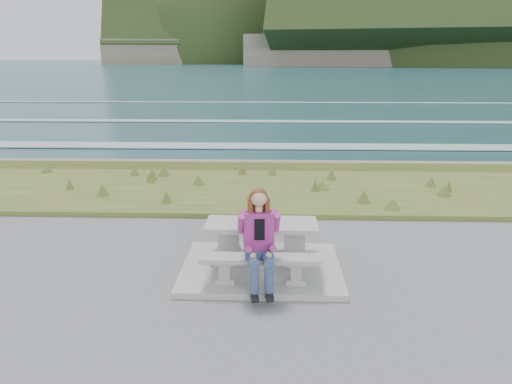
% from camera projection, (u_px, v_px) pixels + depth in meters
% --- Properties ---
extents(concrete_slab, '(2.60, 2.10, 0.10)m').
position_uv_depth(concrete_slab, '(261.00, 268.00, 8.26)').
color(concrete_slab, '#9E9E99').
rests_on(concrete_slab, ground).
extents(picnic_table, '(1.80, 0.75, 0.75)m').
position_uv_depth(picnic_table, '(262.00, 232.00, 8.09)').
color(picnic_table, '#9E9E99').
rests_on(picnic_table, concrete_slab).
extents(bench_landward, '(1.80, 0.35, 0.45)m').
position_uv_depth(bench_landward, '(260.00, 263.00, 7.48)').
color(bench_landward, '#9E9E99').
rests_on(bench_landward, concrete_slab).
extents(bench_seaward, '(1.80, 0.35, 0.45)m').
position_uv_depth(bench_seaward, '(263.00, 231.00, 8.83)').
color(bench_seaward, '#9E9E99').
rests_on(bench_seaward, concrete_slab).
extents(grass_verge, '(160.00, 4.50, 0.22)m').
position_uv_depth(grass_verge, '(266.00, 192.00, 13.09)').
color(grass_verge, '#374B1C').
rests_on(grass_verge, ground).
extents(shore_drop, '(160.00, 0.80, 2.20)m').
position_uv_depth(shore_drop, '(268.00, 168.00, 15.89)').
color(shore_drop, '#695A4F').
rests_on(shore_drop, ground).
extents(ocean, '(1600.00, 1600.00, 0.09)m').
position_uv_depth(ocean, '(271.00, 138.00, 32.93)').
color(ocean, '#1B464F').
rests_on(ocean, ground).
extents(seated_woman, '(0.52, 0.81, 1.50)m').
position_uv_depth(seated_woman, '(260.00, 254.00, 7.29)').
color(seated_woman, navy).
rests_on(seated_woman, concrete_slab).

